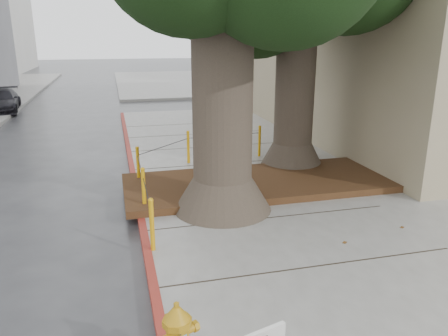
% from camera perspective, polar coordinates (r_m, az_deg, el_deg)
% --- Properties ---
extents(ground, '(140.00, 140.00, 0.00)m').
position_cam_1_polar(ground, '(7.10, 7.77, -14.19)').
color(ground, '#28282B').
rests_on(ground, ground).
extents(sidewalk_far, '(16.00, 20.00, 0.15)m').
position_cam_1_polar(sidewalk_far, '(36.75, -1.08, 11.33)').
color(sidewalk_far, slate).
rests_on(sidewalk_far, ground).
extents(curb_red, '(0.14, 26.00, 0.16)m').
position_cam_1_polar(curb_red, '(8.86, -10.66, -7.18)').
color(curb_red, maroon).
rests_on(curb_red, ground).
extents(planter_bed, '(6.40, 2.60, 0.16)m').
position_cam_1_polar(planter_bed, '(10.62, 4.52, -1.92)').
color(planter_bed, black).
rests_on(planter_bed, sidewalk_main).
extents(building_side_white, '(10.00, 10.00, 9.00)m').
position_cam_1_polar(building_side_white, '(36.57, 16.67, 17.58)').
color(building_side_white, silver).
rests_on(building_side_white, ground).
extents(building_side_grey, '(12.00, 14.00, 12.00)m').
position_cam_1_polar(building_side_grey, '(44.88, 19.73, 18.99)').
color(building_side_grey, slate).
rests_on(building_side_grey, ground).
extents(bollard_ring, '(3.79, 5.39, 0.95)m').
position_cam_1_polar(bollard_ring, '(10.52, -5.41, 0.35)').
color(bollard_ring, '#CD8E0B').
rests_on(bollard_ring, sidewalk_main).
extents(car_silver, '(3.46, 1.71, 1.13)m').
position_cam_1_polar(car_silver, '(24.58, 1.41, 9.70)').
color(car_silver, '#B5B4B9').
rests_on(car_silver, ground).
extents(car_red, '(3.86, 1.48, 1.26)m').
position_cam_1_polar(car_red, '(27.27, 12.51, 10.16)').
color(car_red, maroon).
rests_on(car_red, ground).
extents(car_dark, '(1.93, 3.99, 1.12)m').
position_cam_1_polar(car_dark, '(24.32, -27.10, 7.78)').
color(car_dark, black).
rests_on(car_dark, ground).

